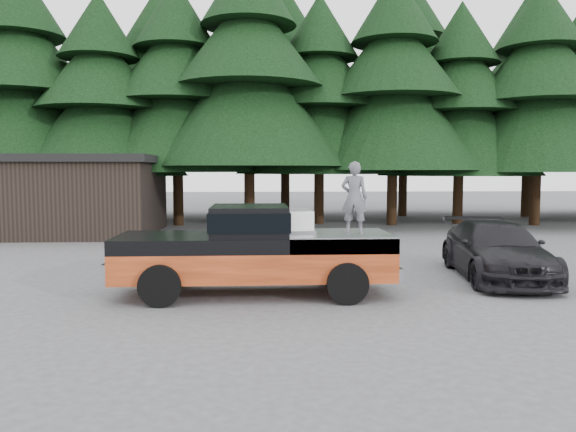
{
  "coord_description": "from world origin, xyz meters",
  "views": [
    {
      "loc": [
        -0.73,
        -12.25,
        2.66
      ],
      "look_at": [
        -0.01,
        0.0,
        1.67
      ],
      "focal_mm": 35.0,
      "sensor_mm": 36.0,
      "label": 1
    }
  ],
  "objects": [
    {
      "name": "utility_building",
      "position": [
        -9.0,
        12.0,
        1.67
      ],
      "size": [
        8.4,
        6.4,
        3.3
      ],
      "color": "black",
      "rests_on": "ground"
    },
    {
      "name": "air_compressor",
      "position": [
        0.15,
        -0.24,
        1.56
      ],
      "size": [
        0.73,
        0.63,
        0.45
      ],
      "primitive_type": "cube",
      "rotation": [
        0.0,
        0.0,
        0.14
      ],
      "color": "white",
      "rests_on": "pickup_truck"
    },
    {
      "name": "treeline",
      "position": [
        0.42,
        17.2,
        7.72
      ],
      "size": [
        60.15,
        16.05,
        17.5
      ],
      "color": "black",
      "rests_on": "ground"
    },
    {
      "name": "ground",
      "position": [
        0.0,
        0.0,
        0.0
      ],
      "size": [
        120.0,
        120.0,
        0.0
      ],
      "primitive_type": "plane",
      "color": "#454547",
      "rests_on": "ground"
    },
    {
      "name": "truck_cab",
      "position": [
        -0.85,
        -0.3,
        1.62
      ],
      "size": [
        1.66,
        1.9,
        0.59
      ],
      "primitive_type": "cube",
      "color": "black",
      "rests_on": "pickup_truck"
    },
    {
      "name": "pickup_truck",
      "position": [
        -0.75,
        -0.3,
        0.67
      ],
      "size": [
        6.0,
        2.04,
        1.33
      ],
      "primitive_type": null,
      "color": "#CE5021",
      "rests_on": "ground"
    },
    {
      "name": "man_on_bed",
      "position": [
        1.37,
        -0.44,
        2.1
      ],
      "size": [
        0.64,
        0.51,
        1.53
      ],
      "primitive_type": "imported",
      "rotation": [
        0.0,
        0.0,
        2.86
      ],
      "color": "#54565B",
      "rests_on": "pickup_truck"
    },
    {
      "name": "parked_car",
      "position": [
        5.24,
        1.21,
        0.7
      ],
      "size": [
        2.57,
        5.05,
        1.4
      ],
      "primitive_type": "imported",
      "rotation": [
        0.0,
        0.0,
        -0.13
      ],
      "color": "black",
      "rests_on": "ground"
    }
  ]
}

